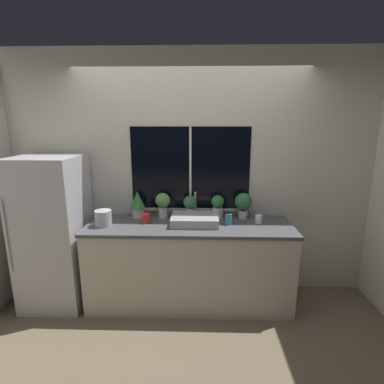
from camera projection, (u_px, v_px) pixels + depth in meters
ground_plane at (188, 319)px, 3.02m from camera, size 14.00×14.00×0.00m
wall_back at (191, 175)px, 3.37m from camera, size 8.00×0.09×2.70m
wall_left at (49, 165)px, 4.22m from camera, size 0.06×7.00×2.70m
wall_right at (341, 166)px, 4.10m from camera, size 0.06×7.00×2.70m
counter at (189, 264)px, 3.21m from camera, size 2.15×0.64×0.90m
refrigerator at (54, 232)px, 3.17m from camera, size 0.63×0.68×1.61m
sink at (195, 219)px, 3.14m from camera, size 0.49×0.42×0.29m
potted_plant_far_left at (138, 203)px, 3.32m from camera, size 0.16×0.16×0.29m
potted_plant_left at (163, 203)px, 3.31m from camera, size 0.16×0.16×0.28m
potted_plant_center at (190, 205)px, 3.30m from camera, size 0.15×0.15×0.25m
potted_plant_right at (218, 205)px, 3.30m from camera, size 0.14×0.14×0.26m
potted_plant_far_right at (243, 203)px, 3.28m from camera, size 0.19×0.19×0.28m
soap_bottle at (229, 219)px, 3.11m from camera, size 0.07×0.07×0.15m
mug_white at (259, 219)px, 3.14m from camera, size 0.07×0.07×0.09m
mug_red at (146, 218)px, 3.16m from camera, size 0.09×0.09×0.10m
kettle at (103, 217)px, 3.06m from camera, size 0.17×0.17×0.18m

